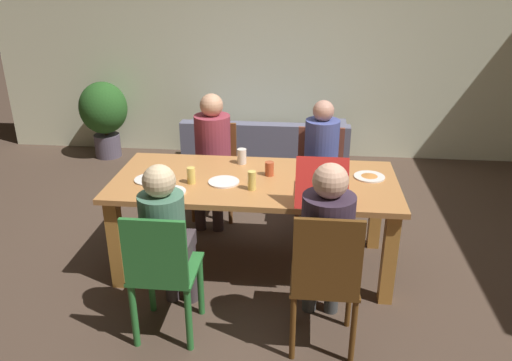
% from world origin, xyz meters
% --- Properties ---
extents(ground_plane, '(20.00, 20.00, 0.00)m').
position_xyz_m(ground_plane, '(0.00, 0.00, 0.00)').
color(ground_plane, '#4B392D').
extents(back_wall, '(7.19, 0.12, 3.00)m').
position_xyz_m(back_wall, '(0.00, 2.76, 1.50)').
color(back_wall, beige).
rests_on(back_wall, ground).
extents(dining_table, '(2.19, 0.98, 0.77)m').
position_xyz_m(dining_table, '(0.00, 0.00, 0.65)').
color(dining_table, '#B87840').
rests_on(dining_table, ground).
extents(chair_0, '(0.46, 0.42, 0.88)m').
position_xyz_m(chair_0, '(0.53, 0.93, 0.51)').
color(chair_0, brown).
rests_on(chair_0, ground).
extents(person_0, '(0.31, 0.52, 1.19)m').
position_xyz_m(person_0, '(0.53, 0.77, 0.70)').
color(person_0, '#2F2F3C').
rests_on(person_0, ground).
extents(chair_1, '(0.42, 0.38, 0.90)m').
position_xyz_m(chair_1, '(-0.49, 0.93, 0.50)').
color(chair_1, brown).
rests_on(chair_1, ground).
extents(person_1, '(0.34, 0.53, 1.22)m').
position_xyz_m(person_1, '(-0.49, 0.80, 0.72)').
color(person_1, '#3D3236').
rests_on(person_1, ground).
extents(chair_2, '(0.42, 0.40, 1.00)m').
position_xyz_m(chair_2, '(0.53, -0.98, 0.56)').
color(chair_2, brown).
rests_on(chair_2, ground).
extents(person_2, '(0.32, 0.54, 1.25)m').
position_xyz_m(person_2, '(0.53, -0.82, 0.74)').
color(person_2, '#3D3F3F').
rests_on(person_2, ground).
extents(chair_3, '(0.42, 0.43, 0.94)m').
position_xyz_m(chair_3, '(-0.49, -0.94, 0.51)').
color(chair_3, '#2B7333').
rests_on(chair_3, ground).
extents(person_3, '(0.28, 0.52, 1.20)m').
position_xyz_m(person_3, '(-0.49, -0.78, 0.70)').
color(person_3, '#43373B').
rests_on(person_3, ground).
extents(pizza_box_0, '(0.35, 0.52, 0.34)m').
position_xyz_m(pizza_box_0, '(0.50, -0.24, 0.81)').
color(pizza_box_0, red).
rests_on(pizza_box_0, dining_table).
extents(plate_0, '(0.24, 0.24, 0.01)m').
position_xyz_m(plate_0, '(-0.23, -0.09, 0.77)').
color(plate_0, white).
rests_on(plate_0, dining_table).
extents(plate_1, '(0.24, 0.24, 0.03)m').
position_xyz_m(plate_1, '(-0.80, -0.10, 0.78)').
color(plate_1, white).
rests_on(plate_1, dining_table).
extents(plate_2, '(0.22, 0.22, 0.03)m').
position_xyz_m(plate_2, '(-0.58, -0.31, 0.78)').
color(plate_2, white).
rests_on(plate_2, dining_table).
extents(plate_3, '(0.24, 0.24, 0.03)m').
position_xyz_m(plate_3, '(0.88, 0.13, 0.78)').
color(plate_3, white).
rests_on(plate_3, dining_table).
extents(drinking_glass_0, '(0.06, 0.06, 0.13)m').
position_xyz_m(drinking_glass_0, '(-0.47, -0.12, 0.83)').
color(drinking_glass_0, '#E6C75A').
rests_on(drinking_glass_0, dining_table).
extents(drinking_glass_1, '(0.07, 0.07, 0.11)m').
position_xyz_m(drinking_glass_1, '(0.11, 0.09, 0.82)').
color(drinking_glass_1, '#BA4D2A').
rests_on(drinking_glass_1, dining_table).
extents(drinking_glass_2, '(0.08, 0.08, 0.13)m').
position_xyz_m(drinking_glass_2, '(-0.14, 0.32, 0.83)').
color(drinking_glass_2, silver).
rests_on(drinking_glass_2, dining_table).
extents(drinking_glass_3, '(0.06, 0.06, 0.14)m').
position_xyz_m(drinking_glass_3, '(0.00, -0.20, 0.84)').
color(drinking_glass_3, '#E3CA60').
rests_on(drinking_glass_3, dining_table).
extents(couch, '(1.85, 0.88, 0.70)m').
position_xyz_m(couch, '(-0.07, 2.00, 0.26)').
color(couch, slate).
rests_on(couch, ground).
extents(potted_plant, '(0.59, 0.59, 0.97)m').
position_xyz_m(potted_plant, '(-2.16, 2.37, 0.58)').
color(potted_plant, '#564D5D').
rests_on(potted_plant, ground).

